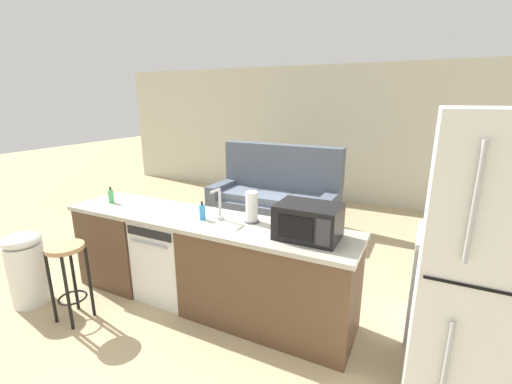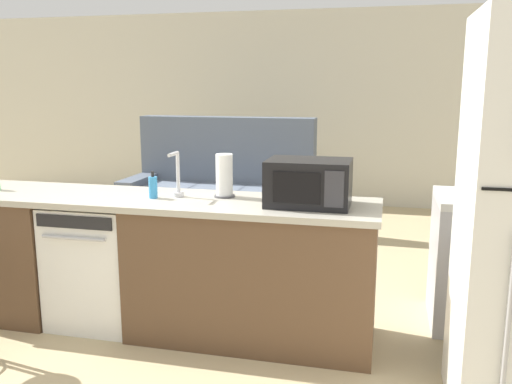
% 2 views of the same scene
% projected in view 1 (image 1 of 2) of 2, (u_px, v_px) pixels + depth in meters
% --- Properties ---
extents(ground_plane, '(24.00, 24.00, 0.00)m').
position_uv_depth(ground_plane, '(194.00, 299.00, 3.51)').
color(ground_plane, tan).
extents(wall_back, '(10.00, 0.06, 2.60)m').
position_uv_depth(wall_back, '(333.00, 135.00, 6.66)').
color(wall_back, beige).
rests_on(wall_back, ground_plane).
extents(kitchen_counter, '(2.94, 0.66, 0.90)m').
position_uv_depth(kitchen_counter, '(212.00, 267.00, 3.30)').
color(kitchen_counter, brown).
rests_on(kitchen_counter, ground_plane).
extents(dishwasher, '(0.58, 0.61, 0.84)m').
position_uv_depth(dishwasher, '(172.00, 256.00, 3.51)').
color(dishwasher, white).
rests_on(dishwasher, ground_plane).
extents(stove_range, '(0.76, 0.68, 0.90)m').
position_uv_depth(stove_range, '(461.00, 289.00, 2.85)').
color(stove_range, '#B7B7BC').
rests_on(stove_range, ground_plane).
extents(refrigerator, '(0.72, 0.73, 1.95)m').
position_uv_depth(refrigerator, '(492.00, 301.00, 1.77)').
color(refrigerator, white).
rests_on(refrigerator, ground_plane).
extents(microwave, '(0.50, 0.37, 0.28)m').
position_uv_depth(microwave, '(308.00, 221.00, 2.73)').
color(microwave, black).
rests_on(microwave, kitchen_counter).
extents(sink_faucet, '(0.07, 0.18, 0.30)m').
position_uv_depth(sink_faucet, '(219.00, 206.00, 3.13)').
color(sink_faucet, silver).
rests_on(sink_faucet, kitchen_counter).
extents(paper_towel_roll, '(0.14, 0.14, 0.28)m').
position_uv_depth(paper_towel_roll, '(252.00, 207.00, 3.08)').
color(paper_towel_roll, '#4C4C51').
rests_on(paper_towel_roll, kitchen_counter).
extents(soap_bottle, '(0.06, 0.06, 0.18)m').
position_uv_depth(soap_bottle, '(202.00, 212.00, 3.15)').
color(soap_bottle, '#338CCC').
rests_on(soap_bottle, kitchen_counter).
extents(dish_soap_bottle, '(0.06, 0.06, 0.18)m').
position_uv_depth(dish_soap_bottle, '(111.00, 196.00, 3.67)').
color(dish_soap_bottle, '#4CB266').
rests_on(dish_soap_bottle, kitchen_counter).
extents(kettle, '(0.21, 0.17, 0.19)m').
position_uv_depth(kettle, '(499.00, 238.00, 2.53)').
color(kettle, silver).
rests_on(kettle, stove_range).
extents(bar_stool, '(0.32, 0.32, 0.74)m').
position_uv_depth(bar_stool, '(68.00, 267.00, 3.05)').
color(bar_stool, tan).
rests_on(bar_stool, ground_plane).
extents(trash_bin, '(0.35, 0.35, 0.74)m').
position_uv_depth(trash_bin, '(27.00, 268.00, 3.36)').
color(trash_bin, white).
rests_on(trash_bin, ground_plane).
extents(couch, '(2.01, 0.92, 1.27)m').
position_uv_depth(couch, '(276.00, 200.00, 5.54)').
color(couch, '#515B6B').
rests_on(couch, ground_plane).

